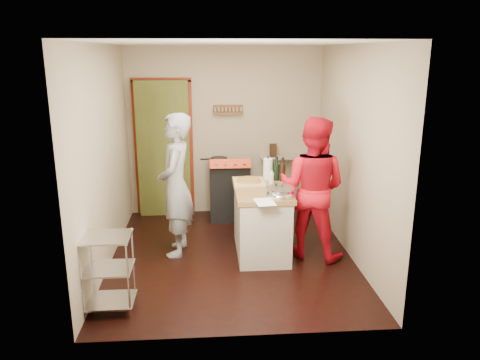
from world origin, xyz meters
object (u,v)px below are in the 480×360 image
stove (229,190)px  person_red (312,188)px  wire_shelving (108,270)px  island (262,218)px  person_stripe (176,185)px

stove → person_red: 1.79m
stove → person_red: (0.95, -1.45, 0.43)m
wire_shelving → person_red: person_red is taller
island → person_stripe: size_ratio=0.73×
stove → wire_shelving: 2.94m
wire_shelving → island: bearing=37.7°
person_red → island: bearing=17.8°
island → person_red: 0.75m
wire_shelving → island: (1.67, 1.29, 0.02)m
stove → person_stripe: (-0.73, -1.27, 0.45)m
person_stripe → island: bearing=91.1°
stove → wire_shelving: bearing=-116.9°
island → stove: bearing=104.4°
person_red → person_stripe: bearing=22.6°
stove → person_red: size_ratio=0.57×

